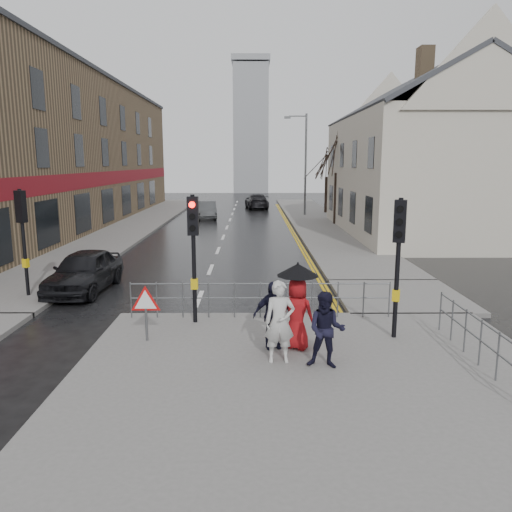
{
  "coord_description": "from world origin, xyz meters",
  "views": [
    {
      "loc": [
        1.74,
        -12.62,
        4.35
      ],
      "look_at": [
        1.85,
        3.51,
        1.31
      ],
      "focal_mm": 35.0,
      "sensor_mm": 36.0,
      "label": 1
    }
  ],
  "objects_px": {
    "pedestrian_a": "(280,322)",
    "pedestrian_with_umbrella": "(297,302)",
    "car_mid": "(207,210)",
    "pedestrian_b": "(326,330)",
    "pedestrian_d": "(272,315)",
    "car_parked": "(84,271)"
  },
  "relations": [
    {
      "from": "pedestrian_with_umbrella",
      "to": "car_mid",
      "type": "height_order",
      "value": "pedestrian_with_umbrella"
    },
    {
      "from": "pedestrian_b",
      "to": "pedestrian_d",
      "type": "xyz_separation_m",
      "value": [
        -1.07,
        1.13,
        -0.02
      ]
    },
    {
      "from": "car_mid",
      "to": "pedestrian_b",
      "type": "bearing_deg",
      "value": -87.58
    },
    {
      "from": "pedestrian_with_umbrella",
      "to": "car_parked",
      "type": "distance_m",
      "value": 8.87
    },
    {
      "from": "pedestrian_a",
      "to": "car_parked",
      "type": "distance_m",
      "value": 9.07
    },
    {
      "from": "pedestrian_with_umbrella",
      "to": "pedestrian_a",
      "type": "bearing_deg",
      "value": -119.73
    },
    {
      "from": "pedestrian_with_umbrella",
      "to": "pedestrian_d",
      "type": "distance_m",
      "value": 0.65
    },
    {
      "from": "pedestrian_a",
      "to": "pedestrian_with_umbrella",
      "type": "bearing_deg",
      "value": 58.47
    },
    {
      "from": "pedestrian_d",
      "to": "car_parked",
      "type": "height_order",
      "value": "pedestrian_d"
    },
    {
      "from": "pedestrian_a",
      "to": "pedestrian_b",
      "type": "bearing_deg",
      "value": -19.91
    },
    {
      "from": "car_parked",
      "to": "pedestrian_with_umbrella",
      "type": "bearing_deg",
      "value": -37.06
    },
    {
      "from": "pedestrian_d",
      "to": "pedestrian_with_umbrella",
      "type": "bearing_deg",
      "value": -23.31
    },
    {
      "from": "pedestrian_a",
      "to": "pedestrian_b",
      "type": "distance_m",
      "value": 1.0
    },
    {
      "from": "car_parked",
      "to": "car_mid",
      "type": "bearing_deg",
      "value": 87.87
    },
    {
      "from": "pedestrian_a",
      "to": "car_parked",
      "type": "relative_size",
      "value": 0.43
    },
    {
      "from": "pedestrian_b",
      "to": "car_mid",
      "type": "distance_m",
      "value": 29.76
    },
    {
      "from": "car_mid",
      "to": "pedestrian_d",
      "type": "bearing_deg",
      "value": -89.32
    },
    {
      "from": "car_mid",
      "to": "pedestrian_with_umbrella",
      "type": "bearing_deg",
      "value": -88.21
    },
    {
      "from": "pedestrian_b",
      "to": "pedestrian_with_umbrella",
      "type": "height_order",
      "value": "pedestrian_with_umbrella"
    },
    {
      "from": "pedestrian_b",
      "to": "pedestrian_with_umbrella",
      "type": "xyz_separation_m",
      "value": [
        -0.51,
        1.08,
        0.29
      ]
    },
    {
      "from": "pedestrian_d",
      "to": "car_mid",
      "type": "height_order",
      "value": "pedestrian_d"
    },
    {
      "from": "pedestrian_a",
      "to": "pedestrian_b",
      "type": "relative_size",
      "value": 1.09
    }
  ]
}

